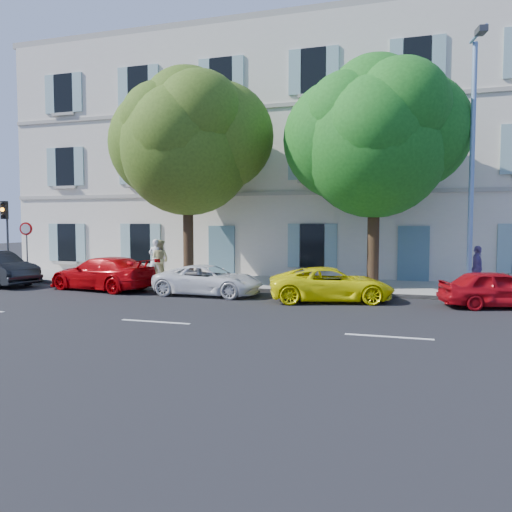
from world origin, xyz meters
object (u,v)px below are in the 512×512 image
(car_yellow_supercar, at_px, (331,284))
(tree_left, at_px, (188,149))
(car_white_coupe, at_px, (208,280))
(pedestrian_a, at_px, (156,259))
(car_red_hatchback, at_px, (497,289))
(tree_right, at_px, (375,145))
(traffic_light, at_px, (5,222))
(pedestrian_c, at_px, (477,268))
(street_lamp, at_px, (473,152))
(road_sign, at_px, (26,238))
(pedestrian_b, at_px, (160,259))
(car_red_coupe, at_px, (103,273))

(car_yellow_supercar, height_order, tree_left, tree_left)
(car_white_coupe, distance_m, pedestrian_a, 4.81)
(car_yellow_supercar, distance_m, pedestrian_a, 8.81)
(car_red_hatchback, distance_m, pedestrian_a, 13.66)
(car_white_coupe, distance_m, car_yellow_supercar, 4.49)
(tree_right, relative_size, traffic_light, 2.41)
(car_yellow_supercar, height_order, pedestrian_c, pedestrian_c)
(car_yellow_supercar, relative_size, street_lamp, 0.48)
(traffic_light, xyz_separation_m, road_sign, (1.11, 0.02, -0.70))
(pedestrian_a, distance_m, pedestrian_b, 0.18)
(tree_left, distance_m, road_sign, 8.41)
(traffic_light, distance_m, pedestrian_b, 7.29)
(tree_left, distance_m, pedestrian_a, 5.04)
(car_white_coupe, height_order, car_red_hatchback, car_red_hatchback)
(car_yellow_supercar, xyz_separation_m, street_lamp, (4.50, 1.95, 4.48))
(tree_right, bearing_deg, car_white_coupe, -155.81)
(car_red_hatchback, xyz_separation_m, pedestrian_c, (-0.24, 2.85, 0.39))
(street_lamp, xyz_separation_m, pedestrian_b, (-12.58, 1.25, -4.04))
(road_sign, bearing_deg, car_white_coupe, -9.29)
(traffic_light, bearing_deg, car_white_coupe, -8.22)
(tree_right, distance_m, traffic_light, 16.47)
(car_white_coupe, bearing_deg, car_red_hatchback, -88.55)
(road_sign, bearing_deg, street_lamp, 0.94)
(road_sign, relative_size, pedestrian_b, 1.45)
(pedestrian_b, bearing_deg, tree_right, -173.94)
(car_red_coupe, relative_size, car_yellow_supercar, 1.09)
(car_white_coupe, xyz_separation_m, car_red_hatchback, (9.61, 0.13, 0.04))
(traffic_light, height_order, pedestrian_a, traffic_light)
(car_white_coupe, height_order, pedestrian_b, pedestrian_b)
(car_red_coupe, bearing_deg, pedestrian_c, 111.72)
(tree_right, relative_size, road_sign, 3.33)
(car_red_coupe, relative_size, traffic_light, 1.30)
(street_lamp, distance_m, pedestrian_a, 13.40)
(car_red_hatchback, xyz_separation_m, pedestrian_a, (-13.35, 2.86, 0.45))
(tree_right, distance_m, pedestrian_a, 10.43)
(car_red_hatchback, bearing_deg, pedestrian_a, 62.06)
(car_red_hatchback, height_order, street_lamp, street_lamp)
(car_red_coupe, height_order, tree_left, tree_left)
(pedestrian_c, bearing_deg, pedestrian_b, 94.14)
(pedestrian_c, bearing_deg, car_yellow_supercar, 126.99)
(car_yellow_supercar, relative_size, tree_right, 0.49)
(car_white_coupe, bearing_deg, tree_right, -65.14)
(car_red_coupe, distance_m, tree_left, 6.18)
(tree_left, bearing_deg, street_lamp, -3.51)
(car_red_coupe, distance_m, street_lamp, 14.32)
(car_white_coupe, height_order, pedestrian_c, pedestrian_c)
(pedestrian_a, bearing_deg, car_red_coupe, 64.12)
(pedestrian_b, bearing_deg, car_white_coupe, 148.76)
(car_yellow_supercar, bearing_deg, pedestrian_c, -73.94)
(traffic_light, xyz_separation_m, pedestrian_b, (6.92, 1.57, -1.65))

